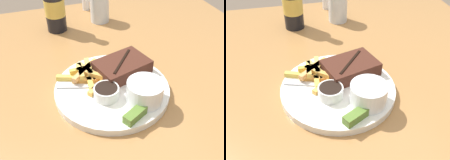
% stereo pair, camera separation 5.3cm
% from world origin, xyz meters
% --- Properties ---
extents(dining_table, '(1.10, 1.12, 0.75)m').
position_xyz_m(dining_table, '(0.00, 0.00, 0.67)').
color(dining_table, '#A87542').
rests_on(dining_table, ground_plane).
extents(dinner_plate, '(0.28, 0.28, 0.02)m').
position_xyz_m(dinner_plate, '(0.00, 0.00, 0.76)').
color(dinner_plate, white).
rests_on(dinner_plate, dining_table).
extents(steak_portion, '(0.15, 0.12, 0.04)m').
position_xyz_m(steak_portion, '(0.04, 0.04, 0.79)').
color(steak_portion, '#472319').
rests_on(steak_portion, dinner_plate).
extents(fries_pile, '(0.15, 0.13, 0.02)m').
position_xyz_m(fries_pile, '(-0.04, 0.05, 0.78)').
color(fries_pile, '#F4A251').
rests_on(fries_pile, dinner_plate).
extents(coleslaw_cup, '(0.08, 0.08, 0.05)m').
position_xyz_m(coleslaw_cup, '(0.05, -0.07, 0.80)').
color(coleslaw_cup, white).
rests_on(coleslaw_cup, dinner_plate).
extents(dipping_sauce_cup, '(0.06, 0.06, 0.03)m').
position_xyz_m(dipping_sauce_cup, '(-0.02, -0.03, 0.79)').
color(dipping_sauce_cup, silver).
rests_on(dipping_sauce_cup, dinner_plate).
extents(pickle_spear, '(0.06, 0.05, 0.02)m').
position_xyz_m(pickle_spear, '(0.01, -0.11, 0.78)').
color(pickle_spear, '#567A2D').
rests_on(pickle_spear, dinner_plate).
extents(fork_utensil, '(0.13, 0.05, 0.00)m').
position_xyz_m(fork_utensil, '(-0.07, 0.02, 0.77)').
color(fork_utensil, '#B7B7BC').
rests_on(fork_utensil, dinner_plate).
extents(beer_bottle, '(0.07, 0.07, 0.24)m').
position_xyz_m(beer_bottle, '(-0.07, 0.37, 0.84)').
color(beer_bottle, black).
rests_on(beer_bottle, dining_table).
extents(drinking_glass, '(0.07, 0.07, 0.11)m').
position_xyz_m(drinking_glass, '(0.09, 0.38, 0.81)').
color(drinking_glass, silver).
rests_on(drinking_glass, dining_table).
extents(salt_shaker, '(0.03, 0.03, 0.07)m').
position_xyz_m(salt_shaker, '(0.06, 0.49, 0.78)').
color(salt_shaker, white).
rests_on(salt_shaker, dining_table).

